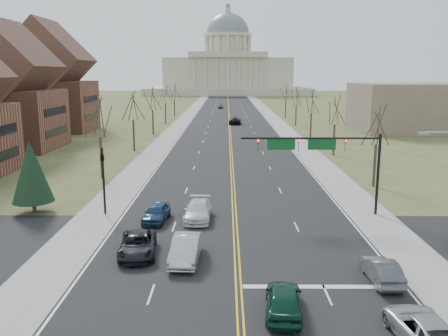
{
  "coord_description": "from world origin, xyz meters",
  "views": [
    {
      "loc": [
        -0.72,
        -26.89,
        12.39
      ],
      "look_at": [
        -0.96,
        19.32,
        3.0
      ],
      "focal_mm": 38.0,
      "sensor_mm": 36.0,
      "label": 1
    }
  ],
  "objects_px": {
    "signal_left": "(103,173)",
    "car_sb_inner_second": "(198,211)",
    "car_sb_outer_lead": "(138,245)",
    "car_far_sb": "(221,106)",
    "car_far_nb": "(235,121)",
    "car_nb_inner_lead": "(284,300)",
    "car_nb_outer_lead": "(381,270)",
    "car_nb_outer_second": "(424,329)",
    "signal_mast": "(321,150)",
    "car_sb_outer_second": "(156,213)",
    "car_sb_inner_lead": "(186,249)"
  },
  "relations": [
    {
      "from": "car_nb_outer_second",
      "to": "car_far_sb",
      "type": "height_order",
      "value": "car_nb_outer_second"
    },
    {
      "from": "signal_left",
      "to": "car_nb_outer_lead",
      "type": "bearing_deg",
      "value": -34.34
    },
    {
      "from": "car_sb_inner_lead",
      "to": "car_sb_inner_second",
      "type": "xyz_separation_m",
      "value": [
        0.27,
        9.06,
        -0.06
      ]
    },
    {
      "from": "car_sb_outer_second",
      "to": "car_sb_inner_second",
      "type": "bearing_deg",
      "value": 15.16
    },
    {
      "from": "car_nb_outer_lead",
      "to": "car_sb_outer_lead",
      "type": "height_order",
      "value": "car_sb_outer_lead"
    },
    {
      "from": "signal_mast",
      "to": "car_sb_inner_second",
      "type": "distance_m",
      "value": 11.81
    },
    {
      "from": "car_nb_inner_lead",
      "to": "car_sb_inner_second",
      "type": "xyz_separation_m",
      "value": [
        -5.41,
        16.12,
        -0.02
      ]
    },
    {
      "from": "car_nb_outer_lead",
      "to": "car_far_sb",
      "type": "xyz_separation_m",
      "value": [
        -11.39,
        137.61,
        -0.02
      ]
    },
    {
      "from": "car_far_nb",
      "to": "car_nb_outer_lead",
      "type": "bearing_deg",
      "value": 97.26
    },
    {
      "from": "car_nb_outer_second",
      "to": "car_sb_inner_second",
      "type": "distance_m",
      "value": 22.11
    },
    {
      "from": "signal_mast",
      "to": "car_sb_outer_second",
      "type": "xyz_separation_m",
      "value": [
        -14.06,
        -2.12,
        -4.99
      ]
    },
    {
      "from": "car_sb_outer_lead",
      "to": "car_far_sb",
      "type": "xyz_separation_m",
      "value": [
        4.02,
        133.47,
        -0.04
      ]
    },
    {
      "from": "car_nb_inner_lead",
      "to": "car_far_sb",
      "type": "distance_m",
      "value": 141.65
    },
    {
      "from": "signal_left",
      "to": "car_far_nb",
      "type": "height_order",
      "value": "signal_left"
    },
    {
      "from": "car_sb_outer_second",
      "to": "car_far_sb",
      "type": "bearing_deg",
      "value": 94.25
    },
    {
      "from": "car_sb_outer_lead",
      "to": "car_far_nb",
      "type": "relative_size",
      "value": 0.87
    },
    {
      "from": "car_nb_outer_second",
      "to": "car_sb_outer_second",
      "type": "xyz_separation_m",
      "value": [
        -15.04,
        18.28,
        0.02
      ]
    },
    {
      "from": "car_nb_inner_lead",
      "to": "car_nb_outer_lead",
      "type": "bearing_deg",
      "value": -142.59
    },
    {
      "from": "car_nb_inner_lead",
      "to": "car_nb_outer_lead",
      "type": "relative_size",
      "value": 1.07
    },
    {
      "from": "signal_left",
      "to": "car_sb_outer_second",
      "type": "relative_size",
      "value": 1.35
    },
    {
      "from": "car_nb_outer_second",
      "to": "signal_mast",
      "type": "bearing_deg",
      "value": -92.0
    },
    {
      "from": "car_nb_inner_lead",
      "to": "car_sb_inner_lead",
      "type": "bearing_deg",
      "value": -45.69
    },
    {
      "from": "car_nb_inner_lead",
      "to": "car_nb_outer_second",
      "type": "relative_size",
      "value": 0.88
    },
    {
      "from": "signal_mast",
      "to": "car_nb_outer_lead",
      "type": "xyz_separation_m",
      "value": [
        1.15,
        -13.73,
        -5.04
      ]
    },
    {
      "from": "signal_mast",
      "to": "car_nb_outer_second",
      "type": "height_order",
      "value": "signal_mast"
    },
    {
      "from": "car_sb_inner_second",
      "to": "car_nb_outer_lead",
      "type": "bearing_deg",
      "value": -44.63
    },
    {
      "from": "car_sb_inner_lead",
      "to": "car_far_nb",
      "type": "distance_m",
      "value": 85.07
    },
    {
      "from": "car_nb_outer_lead",
      "to": "car_sb_inner_lead",
      "type": "height_order",
      "value": "car_sb_inner_lead"
    },
    {
      "from": "car_sb_outer_second",
      "to": "signal_mast",
      "type": "bearing_deg",
      "value": 14.57
    },
    {
      "from": "signal_mast",
      "to": "car_nb_outer_second",
      "type": "distance_m",
      "value": 21.03
    },
    {
      "from": "car_nb_inner_lead",
      "to": "car_sb_inner_lead",
      "type": "xyz_separation_m",
      "value": [
        -5.68,
        7.06,
        0.04
      ]
    },
    {
      "from": "car_nb_outer_second",
      "to": "car_sb_outer_lead",
      "type": "bearing_deg",
      "value": -40.09
    },
    {
      "from": "car_nb_outer_lead",
      "to": "car_sb_inner_second",
      "type": "xyz_separation_m",
      "value": [
        -11.75,
        12.17,
        0.06
      ]
    },
    {
      "from": "car_far_sb",
      "to": "car_sb_outer_lead",
      "type": "bearing_deg",
      "value": -96.84
    },
    {
      "from": "car_nb_inner_lead",
      "to": "car_sb_outer_lead",
      "type": "height_order",
      "value": "car_nb_inner_lead"
    },
    {
      "from": "signal_left",
      "to": "car_nb_inner_lead",
      "type": "relative_size",
      "value": 1.29
    },
    {
      "from": "car_nb_outer_second",
      "to": "car_far_nb",
      "type": "relative_size",
      "value": 0.88
    },
    {
      "from": "car_nb_inner_lead",
      "to": "car_sb_outer_lead",
      "type": "bearing_deg",
      "value": -36.22
    },
    {
      "from": "car_nb_outer_second",
      "to": "car_far_sb",
      "type": "bearing_deg",
      "value": -90.29
    },
    {
      "from": "signal_left",
      "to": "car_sb_inner_second",
      "type": "distance_m",
      "value": 8.99
    },
    {
      "from": "car_sb_outer_lead",
      "to": "car_far_sb",
      "type": "relative_size",
      "value": 1.29
    },
    {
      "from": "car_sb_outer_second",
      "to": "car_far_sb",
      "type": "xyz_separation_m",
      "value": [
        3.82,
        126.0,
        -0.06
      ]
    },
    {
      "from": "car_sb_inner_lead",
      "to": "car_sb_outer_lead",
      "type": "distance_m",
      "value": 3.56
    },
    {
      "from": "signal_mast",
      "to": "car_nb_inner_lead",
      "type": "height_order",
      "value": "signal_mast"
    },
    {
      "from": "car_sb_inner_lead",
      "to": "car_sb_outer_second",
      "type": "height_order",
      "value": "car_sb_inner_lead"
    },
    {
      "from": "car_nb_outer_lead",
      "to": "car_sb_inner_second",
      "type": "bearing_deg",
      "value": -47.17
    },
    {
      "from": "car_nb_inner_lead",
      "to": "car_sb_outer_second",
      "type": "distance_m",
      "value": 17.91
    },
    {
      "from": "signal_left",
      "to": "car_nb_outer_lead",
      "type": "xyz_separation_m",
      "value": [
        20.1,
        -13.73,
        -2.99
      ]
    },
    {
      "from": "car_nb_outer_lead",
      "to": "car_sb_inner_lead",
      "type": "distance_m",
      "value": 12.41
    },
    {
      "from": "car_nb_outer_second",
      "to": "car_sb_outer_second",
      "type": "height_order",
      "value": "car_sb_outer_second"
    }
  ]
}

